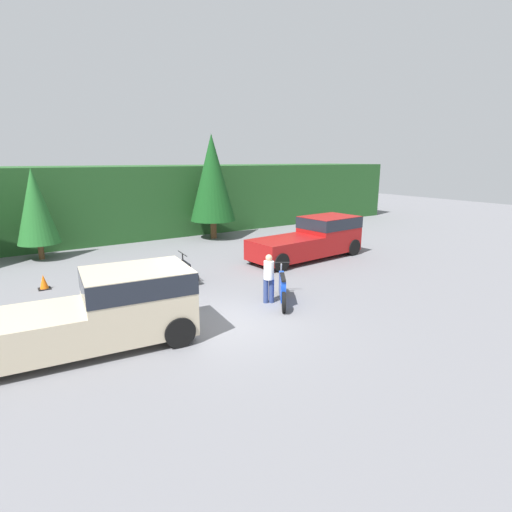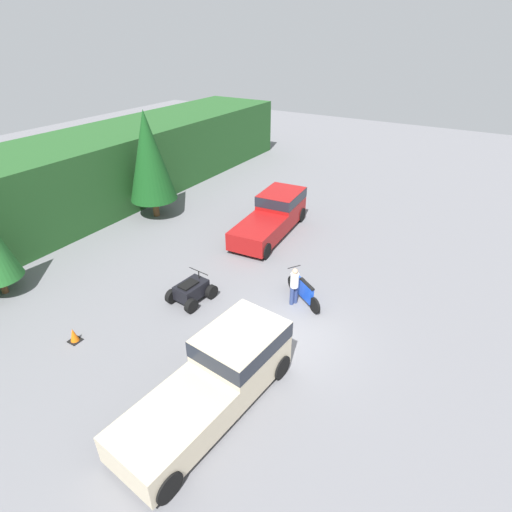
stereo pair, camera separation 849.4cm
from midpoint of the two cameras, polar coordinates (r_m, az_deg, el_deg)
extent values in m
plane|color=slate|center=(12.75, 12.20, -21.21)|extent=(80.00, 80.00, 0.00)
cube|color=#235123|center=(24.89, -14.76, 1.39)|extent=(44.00, 6.00, 4.24)
cylinder|color=brown|center=(20.34, -20.10, -6.84)|extent=(0.26, 0.26, 0.77)
cone|color=#236628|center=(19.73, -20.61, -0.97)|extent=(1.89, 1.89, 3.53)
cylinder|color=brown|center=(23.99, 1.81, -2.49)|extent=(0.37, 0.37, 1.10)
cone|color=#144719|center=(23.33, 1.86, 4.71)|extent=(2.68, 2.68, 4.99)
cube|color=maroon|center=(21.06, 19.32, -4.12)|extent=(2.78, 2.20, 1.70)
cube|color=#1E232D|center=(20.90, 19.44, -2.67)|extent=(2.80, 2.22, 0.54)
cube|color=maroon|center=(18.88, 14.35, -7.05)|extent=(3.37, 2.25, 0.92)
cylinder|color=black|center=(22.36, 18.33, -4.81)|extent=(0.82, 0.34, 0.81)
cylinder|color=black|center=(21.48, 22.39, -5.92)|extent=(0.82, 0.34, 0.81)
cylinder|color=black|center=(18.73, 10.01, -7.91)|extent=(0.82, 0.34, 0.81)
cylinder|color=black|center=(17.67, 14.48, -9.51)|extent=(0.82, 0.34, 0.81)
cube|color=beige|center=(11.05, 1.33, -20.22)|extent=(2.81, 2.26, 1.70)
cube|color=#1E232D|center=(10.75, 1.35, -17.76)|extent=(2.84, 2.28, 0.54)
cube|color=beige|center=(10.47, -14.35, -25.56)|extent=(3.39, 2.32, 0.92)
cylinder|color=black|center=(12.41, 2.52, -19.73)|extent=(0.83, 0.36, 0.81)
cylinder|color=black|center=(11.16, 7.69, -24.18)|extent=(0.83, 0.36, 0.81)
cylinder|color=black|center=(15.12, 16.61, -14.10)|extent=(0.45, 0.60, 0.66)
cylinder|color=black|center=(13.68, 18.70, -17.42)|extent=(0.45, 0.60, 0.66)
cube|color=blue|center=(14.28, 17.66, -14.87)|extent=(0.85, 1.15, 0.72)
cylinder|color=#B7B7BC|center=(14.89, 16.77, -12.75)|extent=(0.21, 0.28, 0.82)
cylinder|color=black|center=(14.71, 16.89, -11.28)|extent=(0.52, 0.36, 0.04)
cube|color=black|center=(13.92, 18.04, -13.86)|extent=(0.64, 0.86, 0.06)
cylinder|color=black|center=(16.24, 1.26, -11.61)|extent=(0.60, 0.27, 0.58)
cylinder|color=black|center=(15.40, 3.31, -13.13)|extent=(0.60, 0.27, 0.58)
cylinder|color=black|center=(15.74, -2.63, -12.48)|extent=(0.60, 0.27, 0.58)
cylinder|color=black|center=(14.87, -0.75, -14.13)|extent=(0.60, 0.27, 0.58)
cube|color=black|center=(15.45, 0.31, -12.09)|extent=(1.38, 0.96, 0.58)
cylinder|color=black|center=(15.47, 1.90, -10.16)|extent=(0.05, 0.05, 0.35)
cylinder|color=black|center=(15.40, 1.91, -9.57)|extent=(0.13, 1.02, 0.04)
cube|color=black|center=(15.25, -0.16, -11.08)|extent=(0.80, 0.55, 0.08)
cylinder|color=navy|center=(14.19, 15.46, -15.58)|extent=(0.23, 0.23, 0.82)
cylinder|color=navy|center=(14.26, 16.18, -15.48)|extent=(0.23, 0.23, 0.82)
cylinder|color=white|center=(13.90, 16.01, -12.95)|extent=(0.46, 0.46, 0.61)
sphere|color=tan|center=(13.72, 16.13, -11.39)|extent=(0.30, 0.30, 0.22)
cube|color=black|center=(15.81, -17.03, -14.12)|extent=(0.42, 0.42, 0.03)
cone|color=orange|center=(15.69, -17.10, -13.28)|extent=(0.32, 0.32, 0.55)
camera|label=1|loc=(4.25, 90.70, -38.66)|focal=28.00mm
camera|label=2|loc=(4.25, -89.30, 38.66)|focal=28.00mm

